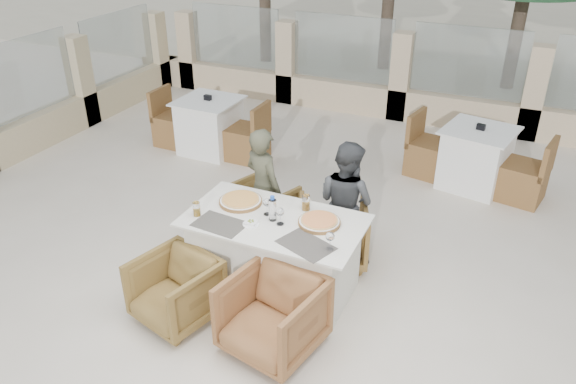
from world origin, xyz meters
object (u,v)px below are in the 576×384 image
at_px(armchair_far_left, 263,207).
at_px(dining_table, 275,255).
at_px(pizza_right, 319,221).
at_px(armchair_far_right, 332,232).
at_px(wine_glass_near, 280,215).
at_px(wine_glass_corner, 330,240).
at_px(beer_glass_left, 197,209).
at_px(pizza_left, 241,200).
at_px(bg_table_b, 475,158).
at_px(wine_glass_centre, 267,206).
at_px(armchair_near_left, 176,290).
at_px(armchair_near_right, 273,316).
at_px(bg_table_a, 210,126).
at_px(beer_glass_right, 306,203).
at_px(olive_dish, 251,222).
at_px(diner_right, 346,202).
at_px(water_bottle, 273,208).
at_px(diner_left, 263,188).

bearing_deg(armchair_far_left, dining_table, 143.64).
relative_size(pizza_right, armchair_far_right, 0.54).
distance_m(wine_glass_near, wine_glass_corner, 0.56).
relative_size(dining_table, beer_glass_left, 12.13).
relative_size(pizza_left, bg_table_b, 0.25).
height_order(wine_glass_centre, armchair_near_left, wine_glass_centre).
height_order(wine_glass_centre, bg_table_b, wine_glass_centre).
distance_m(armchair_near_right, bg_table_b, 3.79).
height_order(wine_glass_centre, bg_table_a, wine_glass_centre).
bearing_deg(armchair_near_right, beer_glass_right, 109.22).
xyz_separation_m(wine_glass_centre, olive_dish, (-0.05, -0.21, -0.07)).
height_order(pizza_right, wine_glass_near, wine_glass_near).
height_order(armchair_far_left, armchair_near_right, armchair_near_right).
xyz_separation_m(beer_glass_left, armchair_near_left, (0.05, -0.50, -0.54)).
bearing_deg(diner_right, olive_dish, 81.53).
height_order(wine_glass_centre, armchair_far_right, wine_glass_centre).
bearing_deg(wine_glass_corner, armchair_far_right, 107.93).
relative_size(wine_glass_centre, armchair_near_right, 0.25).
height_order(beer_glass_right, armchair_near_left, beer_glass_right).
relative_size(beer_glass_left, armchair_far_left, 0.21).
bearing_deg(armchair_near_right, bg_table_b, 85.38).
xyz_separation_m(wine_glass_corner, bg_table_a, (-2.82, 2.72, -0.48)).
bearing_deg(olive_dish, water_bottle, 46.94).
relative_size(dining_table, wine_glass_centre, 8.70).
bearing_deg(diner_left, wine_glass_near, 148.78).
xyz_separation_m(wine_glass_corner, armchair_far_right, (-0.30, 0.93, -0.55)).
height_order(water_bottle, beer_glass_right, water_bottle).
height_order(pizza_right, bg_table_b, pizza_right).
relative_size(armchair_far_left, armchair_near_right, 0.86).
bearing_deg(dining_table, bg_table_a, 131.57).
bearing_deg(water_bottle, olive_dish, -133.06).
bearing_deg(wine_glass_corner, beer_glass_right, 129.66).
bearing_deg(bg_table_a, armchair_near_left, -62.55).
xyz_separation_m(beer_glass_right, armchair_far_left, (-0.76, 0.62, -0.56)).
distance_m(beer_glass_left, armchair_far_right, 1.43).
relative_size(armchair_far_left, diner_right, 0.49).
bearing_deg(armchair_far_right, bg_table_b, -137.78).
relative_size(water_bottle, armchair_far_left, 0.38).
distance_m(pizza_left, armchair_far_left, 0.92).
bearing_deg(diner_left, armchair_far_left, -37.79).
height_order(pizza_left, beer_glass_right, beer_glass_right).
distance_m(armchair_far_right, bg_table_b, 2.48).
xyz_separation_m(water_bottle, diner_left, (-0.45, 0.71, -0.24)).
distance_m(beer_glass_right, armchair_near_left, 1.39).
distance_m(wine_glass_corner, armchair_near_left, 1.43).
relative_size(armchair_far_left, bg_table_b, 0.38).
bearing_deg(wine_glass_centre, pizza_left, 164.78).
bearing_deg(wine_glass_near, armchair_far_left, 124.58).
xyz_separation_m(pizza_right, armchair_far_right, (-0.08, 0.59, -0.48)).
distance_m(pizza_right, armchair_far_right, 0.77).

